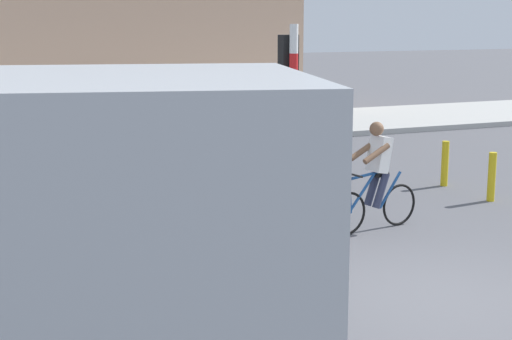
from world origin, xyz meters
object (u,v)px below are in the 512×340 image
at_px(traffic_light_pole, 291,106).
at_px(bollard_near, 492,177).
at_px(car_red_near, 211,151).
at_px(pedestrian_near_kerb, 29,140).
at_px(bollard_far, 445,164).
at_px(cyclist, 376,176).

relative_size(traffic_light_pole, bollard_near, 3.56).
bearing_deg(car_red_near, pedestrian_near_kerb, 141.14).
height_order(car_red_near, bollard_near, car_red_near).
xyz_separation_m(car_red_near, pedestrian_near_kerb, (-3.05, 2.46, 0.03)).
distance_m(car_red_near, bollard_far, 4.65).
bearing_deg(pedestrian_near_kerb, cyclist, -52.56).
distance_m(bollard_near, bollard_far, 1.40).
xyz_separation_m(cyclist, car_red_near, (-1.49, 3.48, -0.05)).
distance_m(traffic_light_pole, bollard_far, 5.50).
bearing_deg(pedestrian_near_kerb, car_red_near, -38.86).
xyz_separation_m(bollard_near, bollard_far, (0.00, 1.40, 0.00)).
xyz_separation_m(pedestrian_near_kerb, bollard_near, (7.53, -5.06, -0.40)).
xyz_separation_m(cyclist, traffic_light_pole, (-1.61, -0.29, 1.20)).
bearing_deg(pedestrian_near_kerb, traffic_light_pole, -64.74).
bearing_deg(traffic_light_pole, pedestrian_near_kerb, 115.26).
height_order(pedestrian_near_kerb, bollard_far, pedestrian_near_kerb).
bearing_deg(car_red_near, traffic_light_pole, -91.73).
bearing_deg(bollard_far, cyclist, -142.69).
bearing_deg(bollard_near, car_red_near, 149.83).
bearing_deg(bollard_near, pedestrian_near_kerb, 146.09).
bearing_deg(cyclist, bollard_near, 16.31).
distance_m(car_red_near, bollard_near, 5.19).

